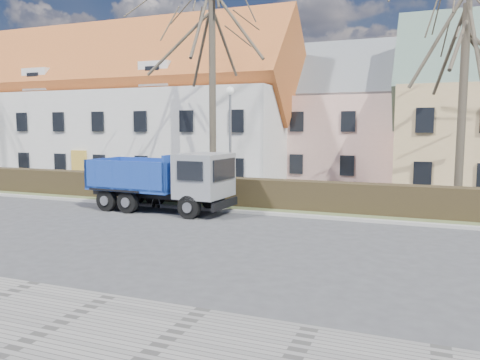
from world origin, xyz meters
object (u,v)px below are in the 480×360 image
at_px(parked_car_a, 199,179).
at_px(dump_truck, 156,181).
at_px(streetlight, 230,145).
at_px(cart_frame, 153,200).

bearing_deg(parked_car_a, dump_truck, -168.72).
bearing_deg(streetlight, dump_truck, -124.81).
xyz_separation_m(streetlight, cart_frame, (-2.87, -2.60, -2.56)).
height_order(dump_truck, streetlight, streetlight).
bearing_deg(dump_truck, parked_car_a, 104.68).
distance_m(dump_truck, streetlight, 4.25).
xyz_separation_m(cart_frame, parked_car_a, (-0.82, 6.55, 0.29)).
xyz_separation_m(dump_truck, streetlight, (2.27, 3.26, 1.52)).
height_order(cart_frame, parked_car_a, parked_car_a).
relative_size(streetlight, parked_car_a, 1.60).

